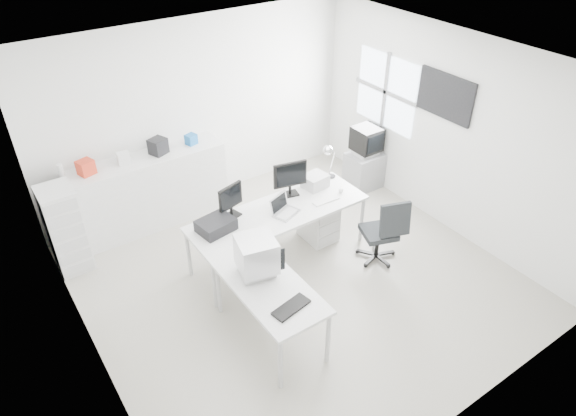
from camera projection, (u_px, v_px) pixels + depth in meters
floor at (297, 279)px, 6.65m from camera, size 5.00×5.00×0.01m
ceiling at (299, 67)px, 5.07m from camera, size 5.00×5.00×0.01m
back_wall at (200, 113)px, 7.56m from camera, size 5.00×0.02×2.80m
left_wall at (76, 270)px, 4.69m from camera, size 0.02×5.00×2.80m
right_wall at (446, 132)px, 7.03m from camera, size 0.02×5.00×2.80m
window at (386, 92)px, 7.73m from camera, size 0.02×1.20×1.10m
wall_picture at (445, 96)px, 6.80m from camera, size 0.04×0.90×0.60m
main_desk at (279, 235)px, 6.81m from camera, size 2.40×0.80×0.75m
side_desk at (270, 311)px, 5.67m from camera, size 0.70×1.40×0.75m
drawer_pedestal at (318, 220)px, 7.22m from camera, size 0.40×0.50×0.60m
inkjet_printer at (216, 225)px, 6.23m from camera, size 0.47×0.39×0.15m
lcd_monitor_small at (231, 201)px, 6.38m from camera, size 0.41×0.30×0.46m
lcd_monitor_large at (290, 179)px, 6.80m from camera, size 0.49×0.28×0.48m
laptop at (286, 207)px, 6.49m from camera, size 0.43×0.44×0.22m
white_keyboard at (326, 200)px, 6.80m from camera, size 0.38×0.13×0.02m
white_mouse at (341, 190)px, 6.96m from camera, size 0.07×0.07×0.07m
laser_printer at (315, 181)px, 7.05m from camera, size 0.35×0.31×0.18m
desk_lamp at (332, 160)px, 7.17m from camera, size 0.18×0.18×0.53m
crt_monitor at (257, 256)px, 5.49m from camera, size 0.50×0.50×0.49m
black_keyboard at (291, 307)px, 5.18m from camera, size 0.44×0.24×0.03m
office_chair at (379, 229)px, 6.74m from camera, size 0.71×0.71×0.96m
tv_cabinet at (364, 170)px, 8.37m from camera, size 0.55×0.45×0.60m
crt_tv at (367, 141)px, 8.07m from camera, size 0.50×0.48×0.45m
sideboard at (152, 190)px, 7.40m from camera, size 2.18×0.54×1.09m
clutter_box_a at (86, 167)px, 6.67m from camera, size 0.24×0.22×0.20m
clutter_box_b at (124, 158)px, 6.91m from camera, size 0.17×0.15×0.16m
clutter_box_c at (158, 146)px, 7.13m from camera, size 0.28×0.27×0.22m
clutter_box_d at (191, 139)px, 7.38m from camera, size 0.18×0.17×0.15m
clutter_bottle at (61, 172)px, 6.55m from camera, size 0.07×0.07×0.22m
filing_cabinet at (65, 229)px, 6.54m from camera, size 0.42×0.50×1.19m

